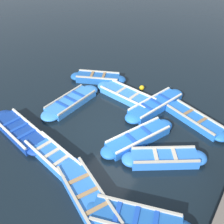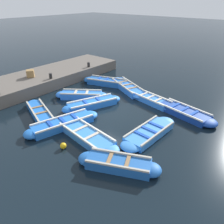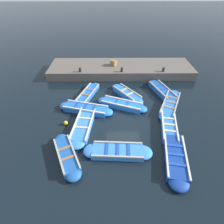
% 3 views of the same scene
% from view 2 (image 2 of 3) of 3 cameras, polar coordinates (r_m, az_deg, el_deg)
% --- Properties ---
extents(ground_plane, '(120.00, 120.00, 0.00)m').
position_cam_2_polar(ground_plane, '(11.78, -0.52, 0.03)').
color(ground_plane, black).
extents(boat_inner_gap, '(3.85, 2.39, 0.42)m').
position_cam_2_polar(boat_inner_gap, '(14.61, 3.99, 6.46)').
color(boat_inner_gap, blue).
rests_on(boat_inner_gap, ground).
extents(boat_tucked, '(1.12, 3.55, 0.35)m').
position_cam_2_polar(boat_tucked, '(9.90, 9.72, -5.34)').
color(boat_tucked, '#3884E0').
rests_on(boat_tucked, ground).
extents(boat_far_corner, '(3.56, 1.88, 0.44)m').
position_cam_2_polar(boat_far_corner, '(15.50, -1.45, 7.84)').
color(boat_far_corner, '#1E59AD').
rests_on(boat_far_corner, ground).
extents(boat_bow_out, '(2.99, 2.45, 0.45)m').
position_cam_2_polar(boat_bow_out, '(13.46, -7.99, 4.37)').
color(boat_bow_out, blue).
rests_on(boat_bow_out, ground).
extents(boat_end_of_row, '(3.84, 1.31, 0.38)m').
position_cam_2_polar(boat_end_of_row, '(9.63, -6.75, -6.05)').
color(boat_end_of_row, '#3884E0').
rests_on(boat_end_of_row, ground).
extents(boat_centre, '(3.44, 1.35, 0.39)m').
position_cam_2_polar(boat_centre, '(13.03, 10.03, 3.24)').
color(boat_centre, blue).
rests_on(boat_centre, ground).
extents(boat_mid_row, '(1.95, 3.52, 0.42)m').
position_cam_2_polar(boat_mid_row, '(12.30, -5.17, 2.12)').
color(boat_mid_row, blue).
rests_on(boat_mid_row, ground).
extents(boat_outer_left, '(3.43, 1.76, 0.37)m').
position_cam_2_polar(boat_outer_left, '(12.00, -18.36, -0.12)').
color(boat_outer_left, blue).
rests_on(boat_outer_left, ground).
extents(boat_near_quay, '(3.74, 1.56, 0.39)m').
position_cam_2_polar(boat_near_quay, '(12.01, 18.21, -0.02)').
color(boat_near_quay, navy).
rests_on(boat_near_quay, ground).
extents(boat_stern_in, '(1.69, 3.78, 0.42)m').
position_cam_2_polar(boat_stern_in, '(10.62, -12.66, -2.99)').
color(boat_stern_in, blue).
rests_on(boat_stern_in, ground).
extents(boat_broadside, '(3.09, 1.98, 0.42)m').
position_cam_2_polar(boat_broadside, '(8.08, 1.73, -13.37)').
color(boat_broadside, '#1E59AD').
rests_on(boat_broadside, ground).
extents(quay_wall, '(3.41, 12.69, 0.75)m').
position_cam_2_polar(quay_wall, '(16.23, -18.32, 8.06)').
color(quay_wall, '#605951').
rests_on(quay_wall, ground).
extents(bollard_mid_north, '(0.20, 0.20, 0.35)m').
position_cam_2_polar(bollard_mid_north, '(14.98, -15.75, 9.05)').
color(bollard_mid_north, black).
rests_on(bollard_mid_north, quay_wall).
extents(bollard_mid_south, '(0.20, 0.20, 0.35)m').
position_cam_2_polar(bollard_mid_south, '(17.07, -6.13, 12.19)').
color(bollard_mid_south, black).
rests_on(bollard_mid_south, quay_wall).
extents(wooden_crate, '(0.65, 0.65, 0.47)m').
position_cam_2_polar(wooden_crate, '(15.70, -20.55, 9.40)').
color(wooden_crate, olive).
rests_on(wooden_crate, quay_wall).
extents(buoy_orange_near, '(0.26, 0.26, 0.26)m').
position_cam_2_polar(buoy_orange_near, '(9.21, -12.62, -8.61)').
color(buoy_orange_near, '#EAB214').
rests_on(buoy_orange_near, ground).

